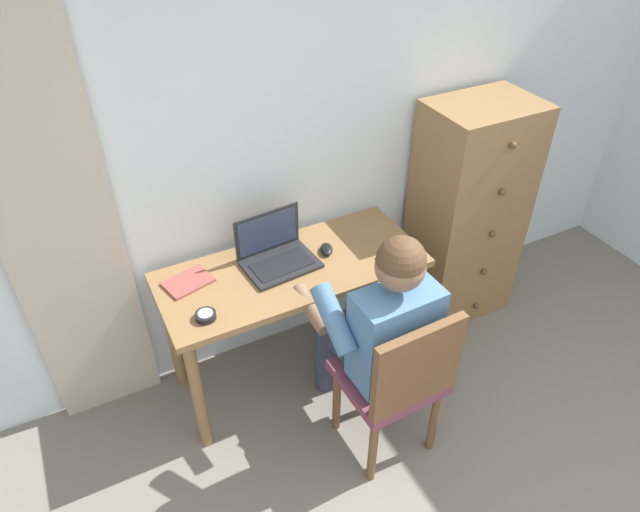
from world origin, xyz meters
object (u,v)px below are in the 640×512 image
object	(u,v)px
desk	(293,286)
chair	(398,379)
laptop	(276,253)
notebook_pad	(188,282)
dresser	(467,214)
computer_mouse	(326,249)
person_seated	(378,323)
desk_clock	(206,316)

from	to	relation	value
desk	chair	bearing A→B (deg)	-72.47
laptop	notebook_pad	bearing A→B (deg)	174.82
dresser	computer_mouse	xyz separation A→B (m)	(-0.92, -0.05, 0.10)
dresser	computer_mouse	distance (m)	0.93
laptop	desk	bearing A→B (deg)	-57.04
person_seated	laptop	bearing A→B (deg)	114.72
person_seated	computer_mouse	xyz separation A→B (m)	(0.00, 0.49, 0.07)
desk_clock	notebook_pad	world-z (taller)	desk_clock
person_seated	laptop	size ratio (longest dim) A/B	3.35
chair	notebook_pad	size ratio (longest dim) A/B	4.25
chair	person_seated	xyz separation A→B (m)	(-0.00, 0.18, 0.18)
computer_mouse	notebook_pad	distance (m)	0.68
chair	notebook_pad	world-z (taller)	chair
desk	laptop	size ratio (longest dim) A/B	3.54
notebook_pad	dresser	bearing A→B (deg)	-15.84
desk	notebook_pad	bearing A→B (deg)	166.83
dresser	notebook_pad	xyz separation A→B (m)	(-1.60, 0.03, 0.09)
laptop	dresser	bearing A→B (deg)	0.21
person_seated	computer_mouse	world-z (taller)	person_seated
desk	chair	world-z (taller)	chair
notebook_pad	desk	bearing A→B (deg)	-27.79
dresser	computer_mouse	bearing A→B (deg)	-177.13
person_seated	notebook_pad	world-z (taller)	person_seated
laptop	computer_mouse	size ratio (longest dim) A/B	3.61
desk_clock	notebook_pad	size ratio (longest dim) A/B	0.43
chair	notebook_pad	distance (m)	1.04
laptop	desk_clock	bearing A→B (deg)	-152.44
chair	computer_mouse	distance (m)	0.72
computer_mouse	desk_clock	size ratio (longest dim) A/B	1.11
notebook_pad	person_seated	bearing A→B (deg)	-55.01
chair	computer_mouse	xyz separation A→B (m)	(-0.00, 0.68, 0.25)
desk	computer_mouse	size ratio (longest dim) A/B	12.79
person_seated	desk	bearing A→B (deg)	113.32
chair	laptop	world-z (taller)	laptop
person_seated	computer_mouse	distance (m)	0.50
chair	notebook_pad	bearing A→B (deg)	131.86
dresser	computer_mouse	world-z (taller)	dresser
laptop	notebook_pad	distance (m)	0.43
laptop	desk_clock	distance (m)	0.48
desk	person_seated	size ratio (longest dim) A/B	1.06
desk	person_seated	xyz separation A→B (m)	(0.20, -0.46, 0.06)
computer_mouse	desk_clock	bearing A→B (deg)	-142.59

